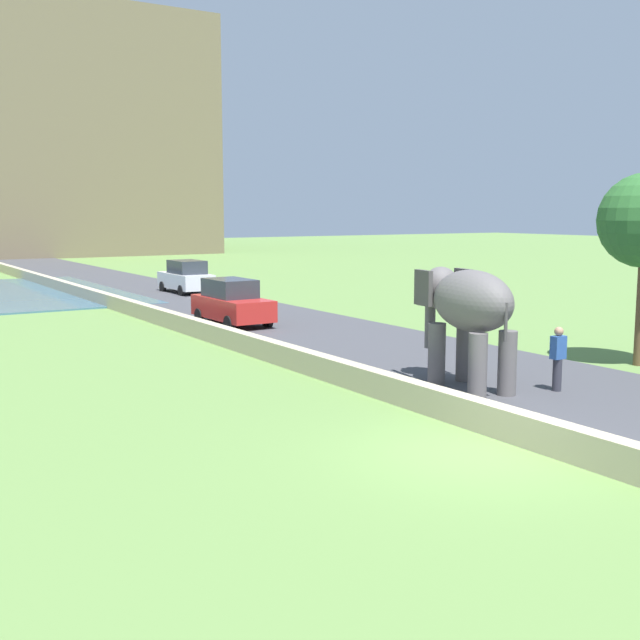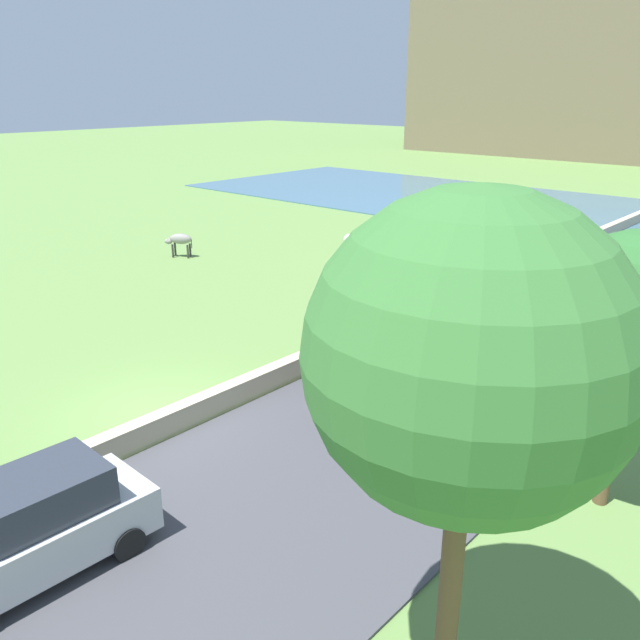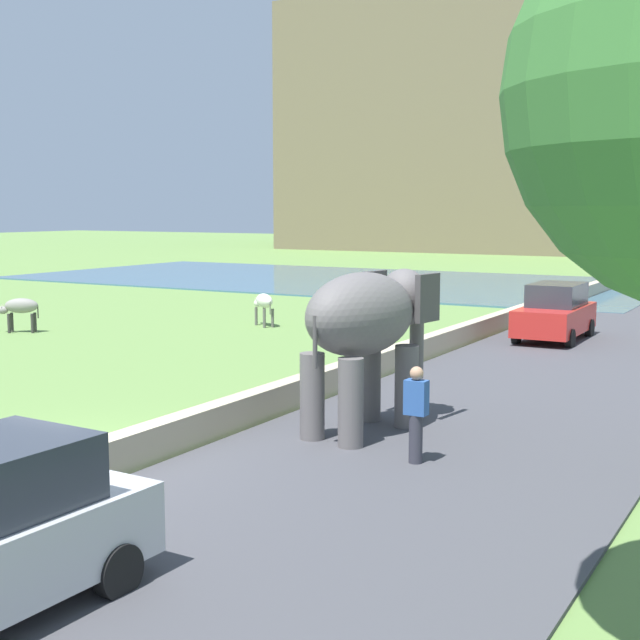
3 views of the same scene
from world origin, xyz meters
TOP-DOWN VIEW (x-y plane):
  - ground_plane at (0.00, 0.00)m, footprint 220.00×220.00m
  - road_surface at (5.00, 20.00)m, footprint 7.00×120.00m
  - barrier_wall at (1.20, 18.00)m, footprint 0.40×110.00m
  - elephant at (3.46, 3.99)m, footprint 1.78×3.56m
  - person_beside_elephant at (5.07, 2.50)m, footprint 0.36×0.22m
  - car_white at (6.58, 29.05)m, footprint 1.81×4.01m
  - car_red at (3.42, 17.01)m, footprint 1.84×4.02m

SIDE VIEW (x-z plane):
  - ground_plane at x=0.00m, z-range 0.00..0.00m
  - road_surface at x=5.00m, z-range 0.00..0.06m
  - barrier_wall at x=1.20m, z-range 0.00..0.62m
  - person_beside_elephant at x=5.07m, z-range 0.06..1.69m
  - car_white at x=6.58m, z-range 0.00..1.80m
  - car_red at x=3.42m, z-range 0.00..1.80m
  - elephant at x=3.46m, z-range 0.54..3.53m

